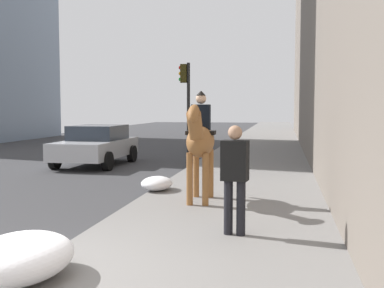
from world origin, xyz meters
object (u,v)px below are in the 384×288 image
at_px(car_near_lane, 96,145).
at_px(traffic_light_near_curb, 186,96).
at_px(mounted_horse_near, 200,140).
at_px(pedestrian_greeting, 235,172).

height_order(car_near_lane, traffic_light_near_curb, traffic_light_near_curb).
xyz_separation_m(mounted_horse_near, car_near_lane, (6.46, 4.91, -0.67)).
distance_m(mounted_horse_near, pedestrian_greeting, 2.67).
distance_m(pedestrian_greeting, car_near_lane, 10.70).
xyz_separation_m(pedestrian_greeting, traffic_light_near_curb, (10.65, 2.93, 1.44)).
bearing_deg(pedestrian_greeting, mounted_horse_near, 29.55).
xyz_separation_m(car_near_lane, traffic_light_near_curb, (1.71, -2.95, 1.78)).
bearing_deg(traffic_light_near_curb, mounted_horse_near, -166.53).
distance_m(pedestrian_greeting, traffic_light_near_curb, 11.13).
xyz_separation_m(mounted_horse_near, pedestrian_greeting, (-2.47, -0.97, -0.32)).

